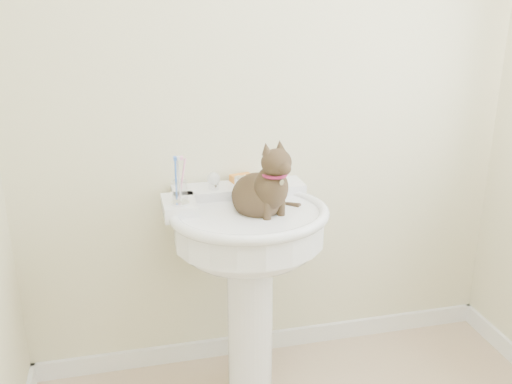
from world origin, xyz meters
TOP-DOWN VIEW (x-y plane):
  - wall_back at (0.00, 1.10)m, footprint 2.20×0.00m
  - baseboard_back at (0.00, 1.09)m, footprint 2.20×0.02m
  - pedestal_sink at (-0.16, 0.81)m, footprint 0.64×0.63m
  - faucet at (-0.16, 0.97)m, footprint 0.28×0.12m
  - soap_bar at (-0.14, 1.06)m, footprint 0.10×0.07m
  - toothbrush_cup at (-0.42, 0.85)m, footprint 0.07×0.07m
  - cat at (-0.11, 0.80)m, footprint 0.22×0.28m

SIDE VIEW (x-z plane):
  - baseboard_back at x=0.00m, z-range 0.00..0.09m
  - pedestal_sink at x=-0.16m, z-range 0.25..1.14m
  - soap_bar at x=-0.14m, z-range 0.89..0.92m
  - cat at x=-0.11m, z-range 0.72..1.14m
  - faucet at x=-0.16m, z-range 0.86..1.00m
  - toothbrush_cup at x=-0.42m, z-range 0.84..1.03m
  - wall_back at x=0.00m, z-range 0.00..2.50m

